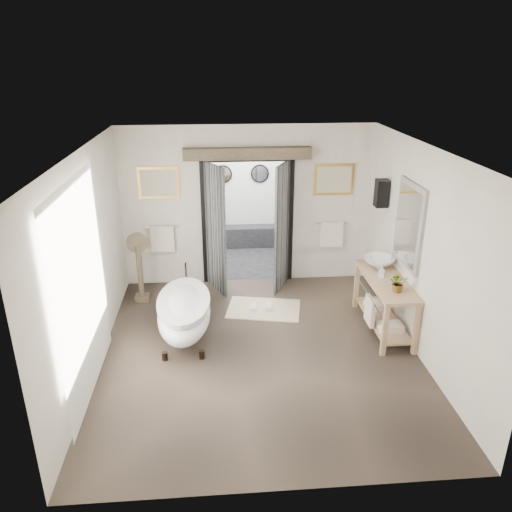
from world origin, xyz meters
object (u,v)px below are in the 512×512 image
clawfoot_tub (184,312)px  rug (264,309)px  basin (379,262)px  vanity (383,300)px

clawfoot_tub → rug: (1.27, 0.77, -0.41)m
clawfoot_tub → basin: size_ratio=3.53×
rug → vanity: bearing=-24.0°
rug → basin: 2.05m
clawfoot_tub → vanity: size_ratio=1.10×
vanity → rug: (-1.76, 0.79, -0.50)m
vanity → basin: 0.62m
clawfoot_tub → basin: basin is taller
clawfoot_tub → basin: 3.14m
clawfoot_tub → vanity: bearing=-0.4°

